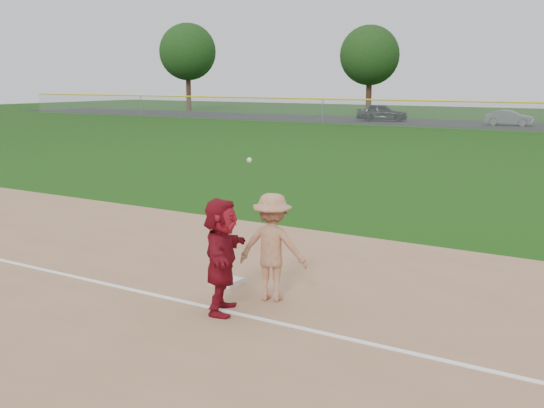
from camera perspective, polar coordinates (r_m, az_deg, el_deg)
The scene contains 9 objects.
ground at distance 11.71m, azimuth -4.02°, elevation -7.39°, with size 160.00×160.00×0.00m, color #16410C.
foul_line at distance 11.11m, azimuth -6.52°, elevation -8.30°, with size 60.00×0.10×0.01m, color white.
first_base at distance 12.08m, azimuth -3.77°, elevation -6.49°, with size 0.44×0.44×0.10m, color silver.
base_runner at distance 10.46m, azimuth -4.27°, elevation -4.34°, with size 1.67×0.53×1.80m, color maroon.
car_left at distance 59.58m, azimuth 9.19°, elevation 7.57°, with size 1.75×4.36×1.48m, color black.
car_mid at distance 56.25m, azimuth 19.25°, elevation 6.82°, with size 1.27×3.64×1.20m, color #585B60.
first_base_play at distance 11.03m, azimuth 0.03°, elevation -3.62°, with size 1.27×0.94×2.32m.
tree_0 at distance 79.31m, azimuth -7.07°, elevation 12.52°, with size 6.40×6.40×9.81m.
tree_1 at distance 68.27m, azimuth 8.18°, elevation 12.20°, with size 5.80×5.80×8.75m.
Camera 1 is at (6.72, -8.90, 3.58)m, focal length 45.00 mm.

